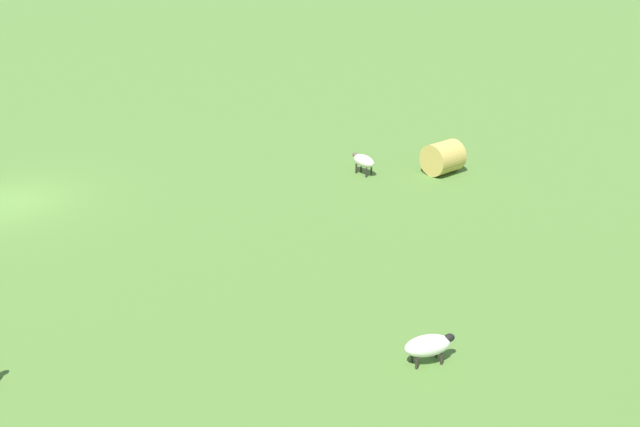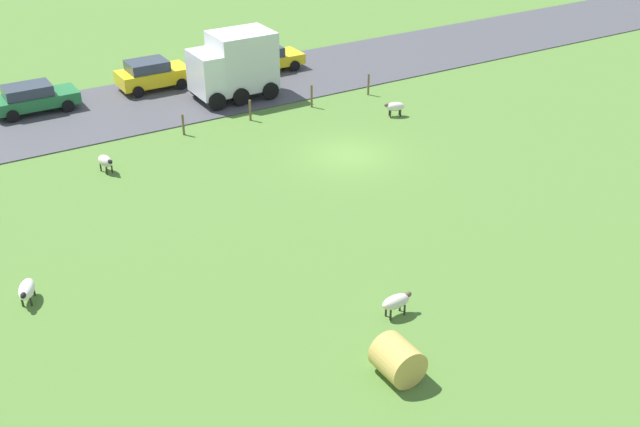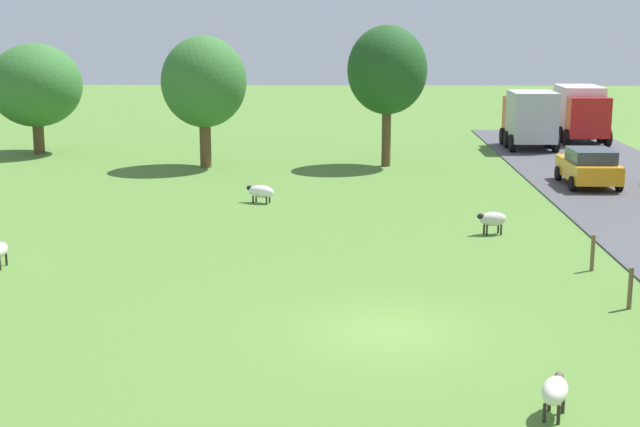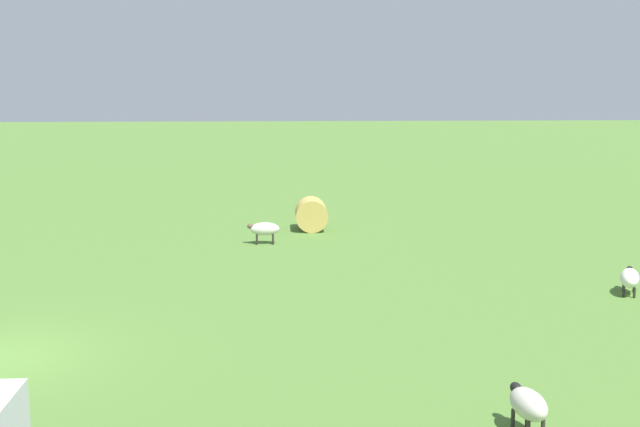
{
  "view_description": "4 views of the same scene",
  "coord_description": "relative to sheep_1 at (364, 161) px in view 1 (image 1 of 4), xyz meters",
  "views": [
    {
      "loc": [
        6.48,
        25.31,
        9.97
      ],
      "look_at": [
        -5.72,
        10.07,
        1.46
      ],
      "focal_mm": 41.97,
      "sensor_mm": 36.0,
      "label": 1
    },
    {
      "loc": [
        -27.76,
        18.38,
        15.1
      ],
      "look_at": [
        -7.15,
        5.89,
        1.89
      ],
      "focal_mm": 43.4,
      "sensor_mm": 36.0,
      "label": 2
    },
    {
      "loc": [
        -1.15,
        -21.52,
        7.48
      ],
      "look_at": [
        -1.81,
        7.86,
        1.24
      ],
      "focal_mm": 52.84,
      "sensor_mm": 36.0,
      "label": 3
    },
    {
      "loc": [
        16.88,
        6.21,
        6.1
      ],
      "look_at": [
        -7.05,
        7.34,
        1.85
      ],
      "focal_mm": 45.97,
      "sensor_mm": 36.0,
      "label": 4
    }
  ],
  "objects": [
    {
      "name": "ground_plane",
      "position": [
        11.42,
        -5.58,
        -0.53
      ],
      "size": [
        160.0,
        160.0,
        0.0
      ],
      "primitive_type": "plane",
      "color": "#517A33"
    },
    {
      "name": "sheep_3",
      "position": [
        7.05,
        10.1,
        -0.07
      ],
      "size": [
        1.25,
        0.88,
        0.72
      ],
      "color": "white",
      "rests_on": "ground_plane"
    },
    {
      "name": "sheep_1",
      "position": [
        0.0,
        0.0,
        0.0
      ],
      "size": [
        0.47,
        1.14,
        0.77
      ],
      "color": "silver",
      "rests_on": "ground_plane"
    },
    {
      "name": "hay_bale_0",
      "position": [
        -2.46,
        1.75,
        0.08
      ],
      "size": [
        1.3,
        1.23,
        1.22
      ],
      "primitive_type": "cylinder",
      "rotation": [
        1.57,
        0.0,
        1.58
      ],
      "color": "tan",
      "rests_on": "ground_plane"
    }
  ]
}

